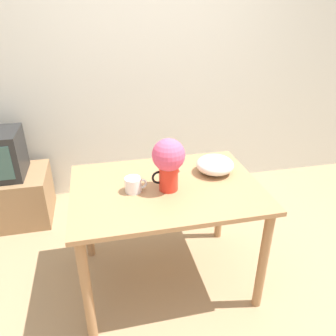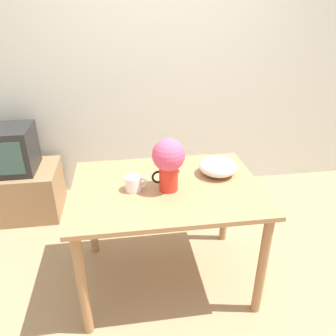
{
  "view_description": "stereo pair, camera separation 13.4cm",
  "coord_description": "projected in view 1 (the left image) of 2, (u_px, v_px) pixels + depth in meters",
  "views": [
    {
      "loc": [
        -0.48,
        -1.56,
        1.84
      ],
      "look_at": [
        -0.09,
        0.18,
        0.94
      ],
      "focal_mm": 35.0,
      "sensor_mm": 36.0,
      "label": 1
    },
    {
      "loc": [
        -0.35,
        -1.58,
        1.84
      ],
      "look_at": [
        -0.09,
        0.18,
        0.94
      ],
      "focal_mm": 35.0,
      "sensor_mm": 36.0,
      "label": 2
    }
  ],
  "objects": [
    {
      "name": "flower_vase",
      "position": [
        168.0,
        160.0,
        1.98
      ],
      "size": [
        0.21,
        0.2,
        0.34
      ],
      "color": "red",
      "rests_on": "table"
    },
    {
      "name": "coffee_mug",
      "position": [
        134.0,
        185.0,
        2.03
      ],
      "size": [
        0.14,
        0.1,
        0.09
      ],
      "color": "white",
      "rests_on": "table"
    },
    {
      "name": "ground_plane",
      "position": [
        186.0,
        298.0,
        2.28
      ],
      "size": [
        12.0,
        12.0,
        0.0
      ],
      "primitive_type": "plane",
      "color": "#9E7F5B"
    },
    {
      "name": "wall_back",
      "position": [
        143.0,
        65.0,
        3.14
      ],
      "size": [
        8.0,
        0.05,
        2.6
      ],
      "color": "silver",
      "rests_on": "ground_plane"
    },
    {
      "name": "tv_stand",
      "position": [
        7.0,
        197.0,
        3.02
      ],
      "size": [
        0.76,
        0.55,
        0.46
      ],
      "color": "#8E6B47",
      "rests_on": "ground_plane"
    },
    {
      "name": "white_bowl",
      "position": [
        215.0,
        165.0,
        2.25
      ],
      "size": [
        0.26,
        0.26,
        0.12
      ],
      "color": "silver",
      "rests_on": "table"
    },
    {
      "name": "table",
      "position": [
        166.0,
        201.0,
        2.16
      ],
      "size": [
        1.21,
        0.87,
        0.79
      ],
      "color": "#A3754C",
      "rests_on": "ground_plane"
    }
  ]
}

